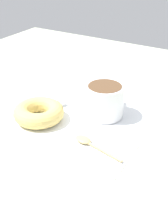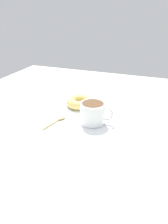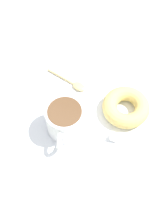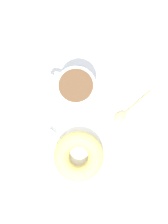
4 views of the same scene
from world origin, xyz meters
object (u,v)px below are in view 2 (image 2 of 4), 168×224
at_px(spoon, 59,119).
at_px(sugar_cube, 99,107).
at_px(coffee_cup, 93,113).
at_px(donut, 80,102).

relative_size(spoon, sugar_cube, 7.01).
distance_m(coffee_cup, donut, 0.15).
distance_m(donut, spoon, 0.15).
relative_size(coffee_cup, sugar_cube, 6.96).
bearing_deg(spoon, sugar_cube, -127.01).
bearing_deg(donut, sugar_cube, 178.43).
relative_size(donut, sugar_cube, 6.78).
height_order(coffee_cup, sugar_cube, coffee_cup).
bearing_deg(donut, coffee_cup, 129.43).
bearing_deg(coffee_cup, sugar_cube, -82.75).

